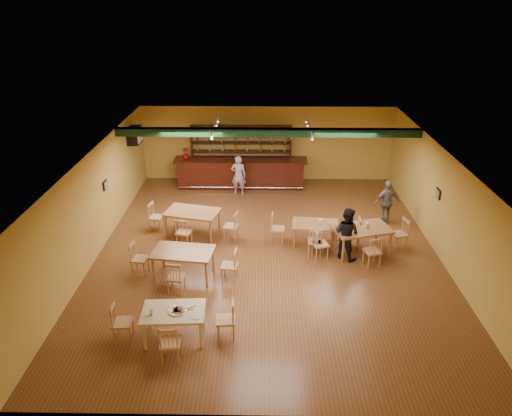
{
  "coord_description": "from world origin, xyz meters",
  "views": [
    {
      "loc": [
        -0.15,
        -12.26,
        7.1
      ],
      "look_at": [
        -0.36,
        0.6,
        1.15
      ],
      "focal_mm": 33.11,
      "sensor_mm": 36.0,
      "label": 1
    }
  ],
  "objects_px": {
    "dining_table_b": "(315,234)",
    "dining_table_d": "(361,240)",
    "dining_table_c": "(184,264)",
    "patron_right_a": "(346,233)",
    "bar_counter": "(241,173)",
    "dining_table_a": "(193,223)",
    "patron_bar": "(239,175)",
    "near_table": "(175,324)"
  },
  "relations": [
    {
      "from": "dining_table_b",
      "to": "patron_bar",
      "type": "xyz_separation_m",
      "value": [
        -2.52,
        3.82,
        0.43
      ]
    },
    {
      "from": "bar_counter",
      "to": "patron_right_a",
      "type": "relative_size",
      "value": 3.27
    },
    {
      "from": "patron_right_a",
      "to": "dining_table_b",
      "type": "bearing_deg",
      "value": -6.35
    },
    {
      "from": "dining_table_a",
      "to": "patron_bar",
      "type": "height_order",
      "value": "patron_bar"
    },
    {
      "from": "dining_table_c",
      "to": "patron_bar",
      "type": "distance_m",
      "value": 5.86
    },
    {
      "from": "dining_table_d",
      "to": "patron_right_a",
      "type": "relative_size",
      "value": 1.03
    },
    {
      "from": "bar_counter",
      "to": "dining_table_c",
      "type": "relative_size",
      "value": 3.23
    },
    {
      "from": "dining_table_c",
      "to": "patron_right_a",
      "type": "relative_size",
      "value": 1.01
    },
    {
      "from": "bar_counter",
      "to": "patron_bar",
      "type": "height_order",
      "value": "patron_bar"
    },
    {
      "from": "bar_counter",
      "to": "dining_table_a",
      "type": "bearing_deg",
      "value": -107.95
    },
    {
      "from": "bar_counter",
      "to": "near_table",
      "type": "xyz_separation_m",
      "value": [
        -1.06,
        -9.04,
        -0.2
      ]
    },
    {
      "from": "dining_table_a",
      "to": "dining_table_c",
      "type": "relative_size",
      "value": 1.02
    },
    {
      "from": "dining_table_c",
      "to": "patron_right_a",
      "type": "distance_m",
      "value": 4.66
    },
    {
      "from": "dining_table_a",
      "to": "patron_right_a",
      "type": "bearing_deg",
      "value": -2.48
    },
    {
      "from": "dining_table_d",
      "to": "near_table",
      "type": "xyz_separation_m",
      "value": [
        -4.83,
        -3.88,
        -0.04
      ]
    },
    {
      "from": "dining_table_a",
      "to": "near_table",
      "type": "xyz_separation_m",
      "value": [
        0.27,
        -4.93,
        -0.04
      ]
    },
    {
      "from": "dining_table_a",
      "to": "patron_bar",
      "type": "relative_size",
      "value": 1.05
    },
    {
      "from": "dining_table_b",
      "to": "dining_table_d",
      "type": "bearing_deg",
      "value": -16.47
    },
    {
      "from": "bar_counter",
      "to": "near_table",
      "type": "distance_m",
      "value": 9.1
    },
    {
      "from": "dining_table_a",
      "to": "dining_table_b",
      "type": "bearing_deg",
      "value": 5.65
    },
    {
      "from": "patron_bar",
      "to": "dining_table_a",
      "type": "bearing_deg",
      "value": 74.13
    },
    {
      "from": "bar_counter",
      "to": "patron_bar",
      "type": "xyz_separation_m",
      "value": [
        -0.04,
        -0.83,
        0.21
      ]
    },
    {
      "from": "dining_table_a",
      "to": "dining_table_b",
      "type": "relative_size",
      "value": 1.18
    },
    {
      "from": "bar_counter",
      "to": "dining_table_a",
      "type": "distance_m",
      "value": 4.31
    },
    {
      "from": "dining_table_a",
      "to": "bar_counter",
      "type": "bearing_deg",
      "value": 85.84
    },
    {
      "from": "dining_table_b",
      "to": "patron_bar",
      "type": "bearing_deg",
      "value": 128.55
    },
    {
      "from": "bar_counter",
      "to": "dining_table_b",
      "type": "relative_size",
      "value": 3.72
    },
    {
      "from": "dining_table_b",
      "to": "dining_table_d",
      "type": "distance_m",
      "value": 1.39
    },
    {
      "from": "near_table",
      "to": "dining_table_a",
      "type": "bearing_deg",
      "value": 89.79
    },
    {
      "from": "near_table",
      "to": "patron_bar",
      "type": "height_order",
      "value": "patron_bar"
    },
    {
      "from": "bar_counter",
      "to": "dining_table_d",
      "type": "distance_m",
      "value": 6.39
    },
    {
      "from": "dining_table_b",
      "to": "near_table",
      "type": "height_order",
      "value": "near_table"
    },
    {
      "from": "dining_table_b",
      "to": "patron_bar",
      "type": "relative_size",
      "value": 0.9
    },
    {
      "from": "near_table",
      "to": "patron_right_a",
      "type": "xyz_separation_m",
      "value": [
        4.33,
        3.59,
        0.42
      ]
    },
    {
      "from": "dining_table_b",
      "to": "bar_counter",
      "type": "bearing_deg",
      "value": 123.2
    },
    {
      "from": "dining_table_d",
      "to": "patron_bar",
      "type": "bearing_deg",
      "value": 116.2
    },
    {
      "from": "patron_bar",
      "to": "patron_right_a",
      "type": "distance_m",
      "value": 5.69
    },
    {
      "from": "near_table",
      "to": "patron_bar",
      "type": "relative_size",
      "value": 0.89
    },
    {
      "from": "bar_counter",
      "to": "dining_table_a",
      "type": "xyz_separation_m",
      "value": [
        -1.33,
        -4.1,
        -0.16
      ]
    },
    {
      "from": "bar_counter",
      "to": "dining_table_a",
      "type": "height_order",
      "value": "bar_counter"
    },
    {
      "from": "dining_table_b",
      "to": "dining_table_c",
      "type": "relative_size",
      "value": 0.87
    },
    {
      "from": "dining_table_d",
      "to": "patron_bar",
      "type": "distance_m",
      "value": 5.78
    }
  ]
}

